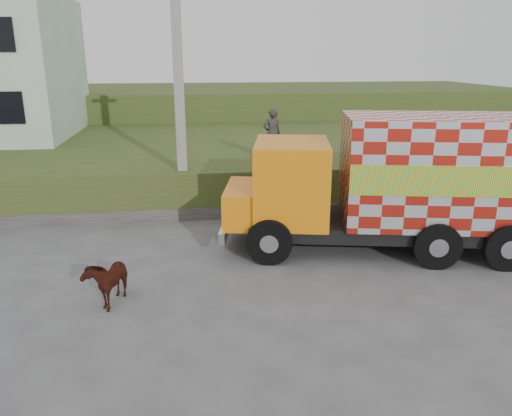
{
  "coord_description": "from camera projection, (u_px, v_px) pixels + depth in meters",
  "views": [
    {
      "loc": [
        -0.68,
        -11.04,
        4.98
      ],
      "look_at": [
        0.86,
        0.87,
        1.3
      ],
      "focal_mm": 35.0,
      "sensor_mm": 36.0,
      "label": 1
    }
  ],
  "objects": [
    {
      "name": "ground",
      "position": [
        225.0,
        271.0,
        12.01
      ],
      "size": [
        120.0,
        120.0,
        0.0
      ],
      "primitive_type": "plane",
      "color": "#474749",
      "rests_on": "ground"
    },
    {
      "name": "embankment",
      "position": [
        208.0,
        159.0,
        21.27
      ],
      "size": [
        40.0,
        12.0,
        1.5
      ],
      "primitive_type": "cube",
      "color": "#274E1A",
      "rests_on": "ground"
    },
    {
      "name": "embankment_far",
      "position": [
        201.0,
        111.0,
        32.42
      ],
      "size": [
        40.0,
        12.0,
        3.0
      ],
      "primitive_type": "cube",
      "color": "#274E1A",
      "rests_on": "ground"
    },
    {
      "name": "retaining_strip",
      "position": [
        152.0,
        214.0,
        15.68
      ],
      "size": [
        16.0,
        0.5,
        0.4
      ],
      "primitive_type": "cube",
      "color": "#595651",
      "rests_on": "ground"
    },
    {
      "name": "utility_pole",
      "position": [
        179.0,
        87.0,
        15.05
      ],
      "size": [
        1.2,
        0.3,
        8.0
      ],
      "color": "gray",
      "rests_on": "ground"
    },
    {
      "name": "cargo_truck",
      "position": [
        395.0,
        183.0,
        12.91
      ],
      "size": [
        8.28,
        4.04,
        3.54
      ],
      "rotation": [
        0.0,
        0.0,
        -0.19
      ],
      "color": "black",
      "rests_on": "ground"
    },
    {
      "name": "cow",
      "position": [
        108.0,
        279.0,
        10.36
      ],
      "size": [
        0.9,
        1.36,
        1.06
      ],
      "primitive_type": "imported",
      "rotation": [
        0.0,
        0.0,
        -0.29
      ],
      "color": "#331B0C",
      "rests_on": "ground"
    },
    {
      "name": "pedestrian",
      "position": [
        272.0,
        134.0,
        17.24
      ],
      "size": [
        0.7,
        0.51,
        1.75
      ],
      "primitive_type": "imported",
      "rotation": [
        0.0,
        0.0,
        3.3
      ],
      "color": "#2C2A27",
      "rests_on": "embankment"
    }
  ]
}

